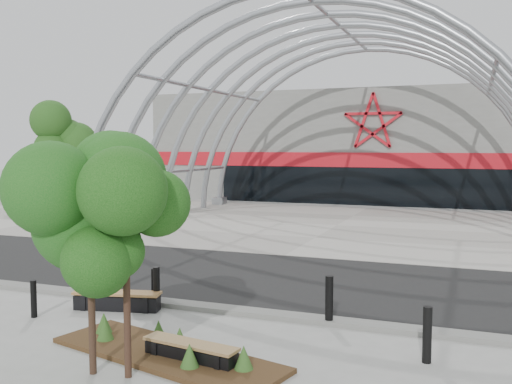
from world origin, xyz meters
name	(u,v)px	position (x,y,z in m)	size (l,w,h in m)	color
ground	(200,306)	(0.00, 0.00, 0.00)	(140.00, 140.00, 0.00)	gray
road	(250,276)	(0.00, 3.50, 0.01)	(140.00, 7.00, 0.02)	black
forecourt	(337,226)	(0.00, 15.50, 0.02)	(60.00, 17.00, 0.04)	#9E998F
kerb	(195,306)	(0.00, -0.25, 0.06)	(60.00, 0.50, 0.12)	slate
arena_building	(388,147)	(0.00, 33.45, 3.99)	(34.00, 15.24, 8.00)	slate
vault_canopy	(337,226)	(0.00, 15.50, 0.02)	(20.80, 15.80, 20.36)	#9CA1A7
planting_bed	(164,349)	(0.92, -3.35, 0.13)	(5.17, 2.68, 0.52)	#322614
street_tree_0	(89,215)	(0.16, -4.56, 2.85)	(1.74, 1.74, 3.96)	black
street_tree_1	(126,229)	(0.84, -4.47, 2.62)	(1.54, 1.54, 3.65)	black
bench_0	(117,301)	(-1.75, -1.04, 0.22)	(2.23, 0.96, 0.46)	black
bench_1	(191,353)	(1.57, -3.52, 0.20)	(1.99, 0.71, 0.41)	black
bollard_0	(34,299)	(-3.23, -2.28, 0.45)	(0.14, 0.14, 0.89)	black
bollard_1	(154,286)	(-1.22, -0.17, 0.45)	(0.14, 0.14, 0.90)	black
bollard_2	(157,288)	(-0.89, -0.60, 0.53)	(0.17, 0.17, 1.05)	black
bollard_3	(329,301)	(3.44, -0.35, 0.57)	(0.18, 0.18, 1.13)	black
bollard_4	(427,335)	(5.68, -1.89, 0.53)	(0.17, 0.17, 1.07)	black
bg_tree_0	(71,137)	(-20.00, 20.00, 4.64)	(3.00, 3.00, 6.45)	black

